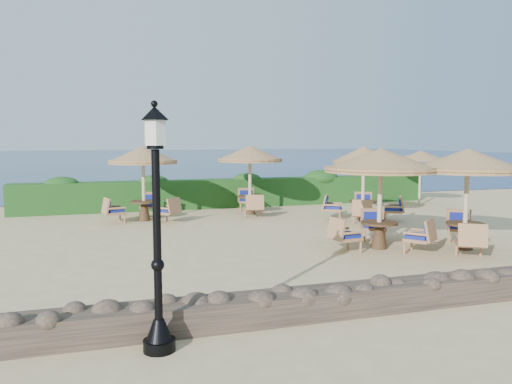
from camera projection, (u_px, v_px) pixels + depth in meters
name	position (u px, v px, depth m)	size (l,w,h in m)	color
ground	(299.00, 238.00, 14.69)	(120.00, 120.00, 0.00)	#CDB582
sea	(137.00, 157.00, 81.22)	(160.00, 160.00, 0.00)	#0C2052
hedge	(236.00, 193.00, 21.47)	(18.00, 0.90, 1.20)	#153F14
stone_wall	(431.00, 291.00, 8.78)	(15.00, 0.65, 0.44)	brown
lamp_post	(157.00, 239.00, 6.66)	(0.44, 0.44, 3.31)	black
extra_parasol	(421.00, 156.00, 21.70)	(2.30, 2.30, 2.41)	beige
cafe_set_0	(380.00, 175.00, 13.06)	(3.00, 3.00, 2.65)	beige
cafe_set_1	(467.00, 173.00, 12.94)	(2.84, 2.84, 2.65)	beige
cafe_set_2	(143.00, 170.00, 17.61)	(2.67, 2.69, 2.65)	beige
cafe_set_3	(250.00, 164.00, 19.19)	(2.53, 2.87, 2.65)	beige
cafe_set_4	(363.00, 175.00, 17.71)	(2.78, 2.78, 2.65)	beige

